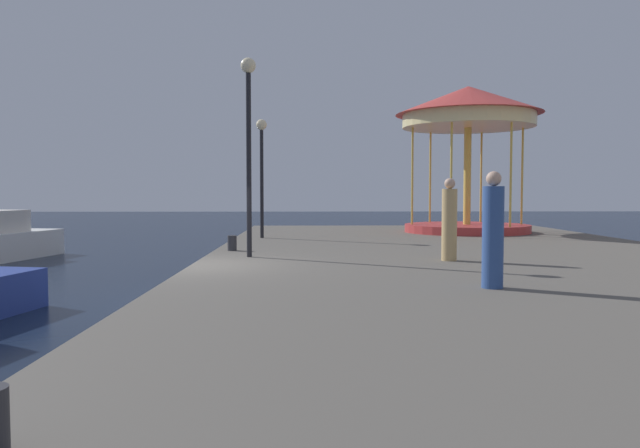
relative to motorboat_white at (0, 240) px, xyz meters
name	(u,v)px	position (x,y,z in m)	size (l,w,h in m)	color
ground_plane	(192,302)	(8.32, -8.43, -0.65)	(120.00, 120.00, 0.00)	black
quay_dock	(492,282)	(14.76, -8.43, -0.25)	(12.89, 29.91, 0.80)	#5B564F
motorboat_white	(0,240)	(0.00, 0.00, 0.00)	(2.96, 4.45, 1.72)	white
carousel	(468,122)	(16.92, 1.83, 4.35)	(5.54, 5.54, 5.57)	#B23333
lamp_post_near_edge	(249,123)	(9.41, -6.93, 3.32)	(0.36, 0.36, 4.68)	black
lamp_post_mid_promenade	(262,156)	(9.25, -0.95, 2.90)	(0.36, 0.36, 3.97)	black
bollard_center	(232,243)	(8.80, -5.36, 0.35)	(0.24, 0.24, 0.40)	#2D2D33
person_near_carousel	(449,222)	(13.98, -7.78, 1.02)	(0.34, 0.34, 1.86)	tan
person_by_the_water	(493,233)	(13.77, -11.65, 1.03)	(0.34, 0.34, 1.88)	#2D4C8C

